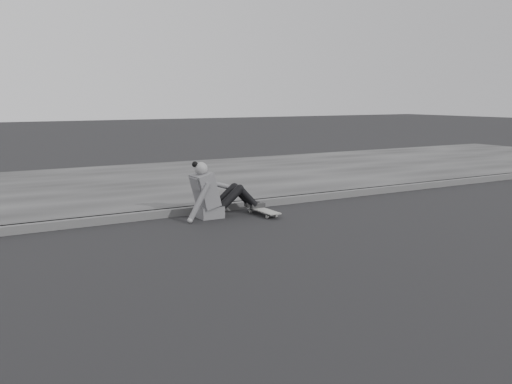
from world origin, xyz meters
The scene contains 5 objects.
ground centered at (0.00, 0.00, 0.00)m, with size 80.00×80.00×0.00m, color black.
curb centered at (0.00, 2.58, 0.06)m, with size 24.00×0.16×0.12m, color #4C4C4C.
sidewalk centered at (0.00, 5.60, 0.06)m, with size 24.00×6.00×0.12m, color #373737.
skateboard centered at (-1.09, 1.96, 0.07)m, with size 0.20×0.78×0.09m.
seated_woman centered at (-1.83, 2.21, 0.36)m, with size 1.38×0.46×0.88m.
Camera 1 is at (-5.57, -5.53, 1.82)m, focal length 40.00 mm.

